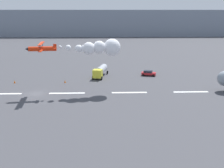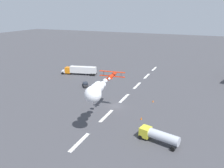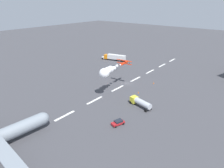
{
  "view_description": "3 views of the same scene",
  "coord_description": "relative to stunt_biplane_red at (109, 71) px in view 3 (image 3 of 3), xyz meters",
  "views": [
    {
      "loc": [
        15.19,
        -58.97,
        17.75
      ],
      "look_at": [
        17.28,
        0.0,
        2.05
      ],
      "focal_mm": 43.46,
      "sensor_mm": 36.0,
      "label": 1
    },
    {
      "loc": [
        58.09,
        23.69,
        27.73
      ],
      "look_at": [
        2.32,
        -0.35,
        7.72
      ],
      "focal_mm": 36.28,
      "sensor_mm": 36.0,
      "label": 2
    },
    {
      "loc": [
        69.09,
        47.39,
        34.84
      ],
      "look_at": [
        10.24,
        -0.49,
        2.96
      ],
      "focal_mm": 31.93,
      "sensor_mm": 36.0,
      "label": 3
    }
  ],
  "objects": [
    {
      "name": "followme_car_yellow",
      "position": [
        -26.61,
        -18.63,
        -9.33
      ],
      "size": [
        4.57,
        4.01,
        1.52
      ],
      "color": "#262628",
      "rests_on": "ground"
    },
    {
      "name": "runway_stripe_6",
      "position": [
        21.3,
        -0.96,
        -10.14
      ],
      "size": [
        8.0,
        0.9,
        0.01
      ],
      "primitive_type": "cube",
      "color": "white",
      "rests_on": "ground"
    },
    {
      "name": "runway_stripe_4",
      "position": [
        -7.05,
        -0.96,
        -10.14
      ],
      "size": [
        8.0,
        0.9,
        0.01
      ],
      "primitive_type": "cube",
      "color": "white",
      "rests_on": "ground"
    },
    {
      "name": "fuel_tanker_truck",
      "position": [
        0.43,
        14.95,
        -8.4
      ],
      "size": [
        4.61,
        9.18,
        2.9
      ],
      "color": "yellow",
      "rests_on": "ground"
    },
    {
      "name": "semi_truck_orange",
      "position": [
        -40.2,
        -29.09,
        -8.0
      ],
      "size": [
        6.28,
        15.84,
        3.7
      ],
      "color": "silver",
      "rests_on": "ground"
    },
    {
      "name": "runway_stripe_1",
      "position": [
        -49.56,
        -0.96,
        -10.14
      ],
      "size": [
        8.0,
        0.9,
        0.01
      ],
      "primitive_type": "cube",
      "color": "white",
      "rests_on": "ground"
    },
    {
      "name": "airport_staff_sedan",
      "position": [
        14.26,
        15.69,
        -9.33
      ],
      "size": [
        4.37,
        2.94,
        1.52
      ],
      "color": "#B21E23",
      "rests_on": "ground"
    },
    {
      "name": "ground_plane",
      "position": [
        -14.13,
        -0.96,
        -10.14
      ],
      "size": [
        440.0,
        440.0,
        0.0
      ],
      "primitive_type": "plane",
      "color": "#424247",
      "rests_on": "ground"
    },
    {
      "name": "runway_stripe_3",
      "position": [
        -21.22,
        -0.96,
        -10.14
      ],
      "size": [
        8.0,
        0.9,
        0.01
      ],
      "primitive_type": "cube",
      "color": "white",
      "rests_on": "ground"
    },
    {
      "name": "traffic_cone_near",
      "position": [
        -21.67,
        8.51,
        -9.77
      ],
      "size": [
        0.44,
        0.44,
        0.75
      ],
      "primitive_type": "cone",
      "color": "orange",
      "rests_on": "ground"
    },
    {
      "name": "traffic_cone_far",
      "position": [
        -8.72,
        8.45,
        -9.77
      ],
      "size": [
        0.44,
        0.44,
        0.75
      ],
      "primitive_type": "cone",
      "color": "orange",
      "rests_on": "ground"
    },
    {
      "name": "runway_stripe_0",
      "position": [
        -63.73,
        -0.96,
        -10.14
      ],
      "size": [
        8.0,
        0.9,
        0.01
      ],
      "primitive_type": "cube",
      "color": "white",
      "rests_on": "ground"
    },
    {
      "name": "runway_stripe_5",
      "position": [
        7.13,
        -0.96,
        -10.14
      ],
      "size": [
        8.0,
        0.9,
        0.01
      ],
      "primitive_type": "cube",
      "color": "white",
      "rests_on": "ground"
    },
    {
      "name": "runway_stripe_2",
      "position": [
        -35.39,
        -0.96,
        -10.14
      ],
      "size": [
        8.0,
        0.9,
        0.01
      ],
      "primitive_type": "cube",
      "color": "white",
      "rests_on": "ground"
    },
    {
      "name": "stunt_biplane_red",
      "position": [
        0.0,
        0.0,
        0.0
      ],
      "size": [
        20.59,
        7.56,
        3.82
      ],
      "color": "red"
    }
  ]
}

